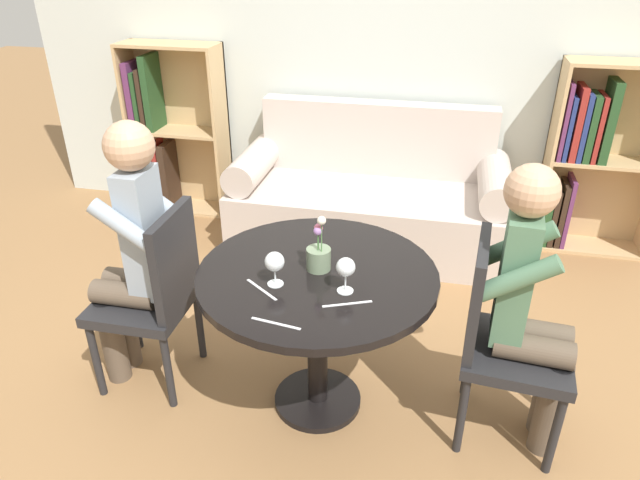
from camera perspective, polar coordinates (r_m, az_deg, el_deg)
ground_plane at (r=2.77m, az=-0.23°, el=-15.82°), size 16.00×16.00×0.00m
back_wall at (r=4.05m, az=6.53°, el=19.96°), size 5.20×0.05×2.70m
round_table at (r=2.40m, az=-0.26°, el=-5.83°), size 0.99×0.99×0.71m
couch at (r=3.94m, az=4.99°, el=3.96°), size 1.83×0.80×0.92m
bookshelf_left at (r=4.53m, az=-14.91°, el=10.20°), size 0.72×0.28×1.26m
bookshelf_right at (r=4.15m, az=25.43°, el=7.42°), size 0.72×0.28×1.26m
chair_left at (r=2.70m, az=-16.09°, el=-5.01°), size 0.42×0.42×0.90m
chair_right at (r=2.45m, az=17.62°, el=-9.09°), size 0.45×0.45×0.90m
person_left at (r=2.64m, az=-18.31°, el=-1.28°), size 0.42×0.34×1.29m
person_right at (r=2.36m, az=20.35°, el=-6.44°), size 0.44×0.36×1.23m
wine_glass_left at (r=2.20m, az=-4.56°, el=-2.29°), size 0.08×0.08×0.14m
wine_glass_right at (r=2.15m, az=2.59°, el=-2.85°), size 0.07×0.07×0.15m
flower_vase at (r=2.31m, az=-0.17°, el=-1.48°), size 0.10×0.10×0.25m
knife_left_setting at (r=2.14m, az=2.75°, el=-6.40°), size 0.18×0.08×0.00m
fork_left_setting at (r=2.23m, az=-5.86°, el=-4.95°), size 0.16×0.12×0.00m
knife_right_setting at (r=2.04m, az=-4.43°, el=-8.32°), size 0.19×0.04×0.00m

